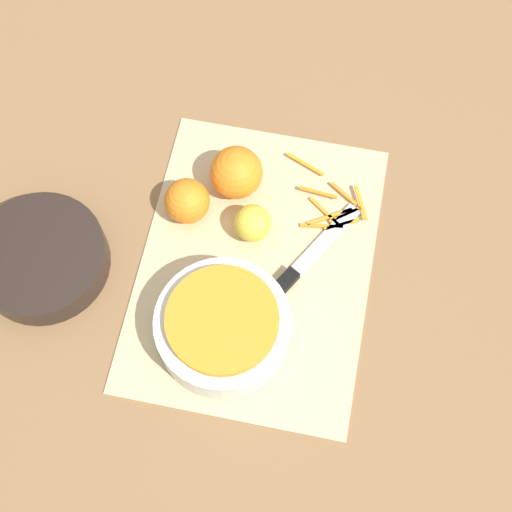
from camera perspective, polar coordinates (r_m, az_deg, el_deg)
ground_plane at (r=1.07m, az=0.00°, el=-0.76°), size 4.00×4.00×0.00m
cutting_board at (r=1.06m, az=0.00°, el=-0.70°), size 0.46×0.34×0.01m
bowl_speckled at (r=0.99m, az=-2.66°, el=-5.65°), size 0.19×0.19×0.07m
bowl_dark at (r=1.09m, az=-16.78°, el=-0.16°), size 0.19×0.19×0.05m
knife at (r=1.04m, az=2.10°, el=-2.41°), size 0.23×0.15×0.02m
orange_left at (r=1.07m, az=-5.53°, el=4.40°), size 0.07×0.07×0.07m
orange_right at (r=1.08m, az=-1.59°, el=6.70°), size 0.08×0.08×0.08m
lemon at (r=1.06m, az=-0.28°, el=2.64°), size 0.06×0.06×0.06m
peel_pile at (r=1.10m, az=6.06°, el=4.08°), size 0.12×0.14×0.01m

